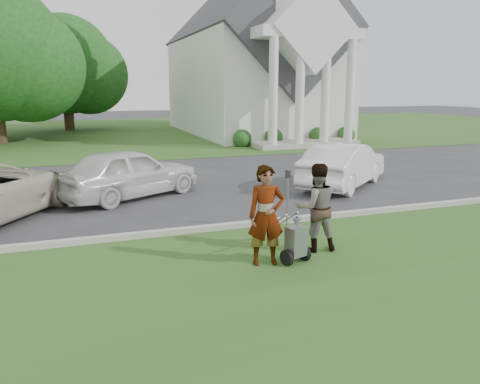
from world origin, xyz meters
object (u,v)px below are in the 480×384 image
tree_back (65,69)px  striping_cart (295,242)px  person_right (316,208)px  car_b (129,173)px  car_d (343,165)px  person_left (266,216)px  parking_meter_near (287,192)px  church (253,51)px

tree_back → striping_cart: bearing=-82.5°
striping_cart → person_right: (0.72, 0.54, 0.50)m
tree_back → car_b: (1.81, -25.16, -3.94)m
car_d → tree_back: bearing=-19.6°
person_left → car_d: 8.00m
tree_back → parking_meter_near: size_ratio=6.44×
person_left → person_right: 1.36m
person_right → parking_meter_near: bearing=-85.6°
parking_meter_near → car_b: 5.74m
church → car_d: bearing=-101.7°
church → parking_meter_near: size_ratio=16.15×
church → person_right: size_ratio=12.86×
person_left → car_b: 6.99m
church → tree_back: bearing=152.2°
striping_cart → person_left: person_left is taller
church → car_d: 20.18m
church → car_b: (-11.20, -18.28, -5.15)m
church → parking_meter_near: church is taller
person_left → person_right: bearing=27.5°
church → striping_cart: size_ratio=20.68×
church → parking_meter_near: (-7.94, -23.01, -5.00)m
person_right → tree_back: bearing=-73.1°
person_left → car_b: (-1.86, 6.73, -0.20)m
church → person_left: bearing=-110.5°
church → parking_meter_near: bearing=-109.0°
church → striping_cart: church is taller
person_right → parking_meter_near: (0.10, 1.61, 0.00)m
person_left → car_d: (5.39, 5.91, -0.22)m
tree_back → car_b: bearing=-85.9°
person_left → tree_back: bearing=107.0°
striping_cart → person_right: bearing=19.9°
tree_back → car_d: (9.06, -25.98, -3.96)m
person_left → car_d: bearing=58.1°
church → car_b: 22.05m
person_left → car_b: bearing=115.8°
parking_meter_near → person_left: bearing=-124.9°
parking_meter_near → car_d: 5.58m
striping_cart → car_d: size_ratio=0.25×
church → car_b: church is taller
church → person_right: bearing=-108.1°
parking_meter_near → striping_cart: bearing=-111.0°
tree_back → church: bearing=-27.8°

